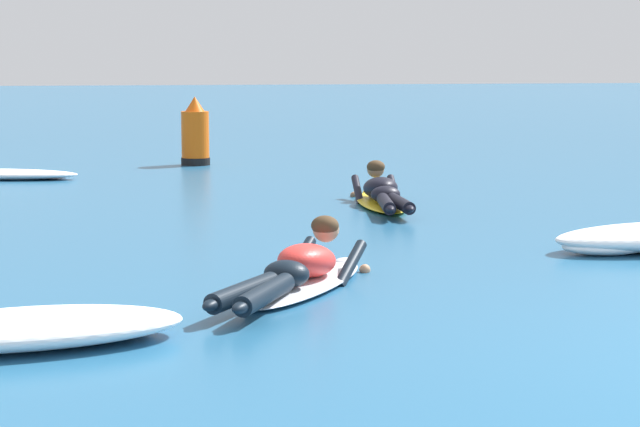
% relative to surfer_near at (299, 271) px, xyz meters
% --- Properties ---
extents(ground_plane, '(120.00, 120.00, 0.00)m').
position_rel_surfer_near_xyz_m(ground_plane, '(3.13, 7.17, -0.14)').
color(ground_plane, '#235B84').
extents(surfer_near, '(1.64, 2.24, 0.53)m').
position_rel_surfer_near_xyz_m(surfer_near, '(0.00, 0.00, 0.00)').
color(surfer_near, silver).
rests_on(surfer_near, ground).
extents(surfer_far, '(0.74, 2.51, 0.55)m').
position_rel_surfer_near_xyz_m(surfer_far, '(1.82, 4.49, -0.00)').
color(surfer_far, yellow).
rests_on(surfer_far, ground).
extents(whitewater_mid_left, '(1.96, 0.94, 0.22)m').
position_rel_surfer_near_xyz_m(whitewater_mid_left, '(-1.90, -1.25, -0.04)').
color(whitewater_mid_left, white).
rests_on(whitewater_mid_left, ground).
extents(channel_marker_buoy, '(0.47, 0.47, 1.11)m').
position_rel_surfer_near_xyz_m(channel_marker_buoy, '(0.17, 10.08, 0.30)').
color(channel_marker_buoy, '#EA5B0F').
rests_on(channel_marker_buoy, ground).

